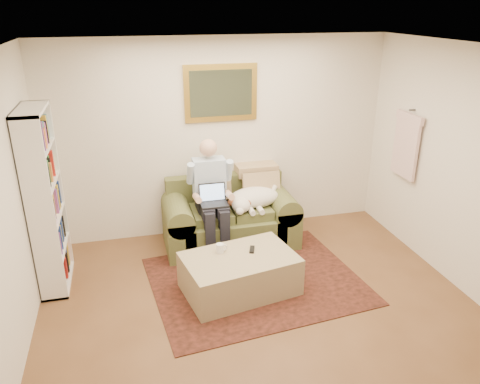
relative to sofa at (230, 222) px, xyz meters
name	(u,v)px	position (x,y,z in m)	size (l,w,h in m)	color
room_shell	(269,201)	(-0.02, -1.68, 1.01)	(4.51, 5.00, 2.61)	brown
rug	(256,280)	(0.07, -0.99, -0.29)	(2.30, 1.84, 0.01)	black
sofa	(230,222)	(0.00, 0.00, 0.00)	(1.70, 0.86, 1.02)	brown
seated_man	(212,199)	(-0.25, -0.16, 0.42)	(0.56, 0.80, 1.43)	#8CADD8
laptop	(213,198)	(-0.25, -0.22, 0.46)	(0.33, 0.26, 0.24)	black
sleeping_dog	(254,197)	(0.30, -0.09, 0.36)	(0.70, 0.44, 0.26)	white
ottoman	(240,274)	(-0.15, -1.13, -0.08)	(1.19, 0.75, 0.43)	tan
coffee_mug	(220,248)	(-0.34, -0.99, 0.19)	(0.08, 0.08, 0.10)	white
tv_remote	(252,249)	(0.01, -1.03, 0.15)	(0.05, 0.15, 0.02)	black
bookshelf	(45,201)	(-2.12, -0.44, 0.71)	(0.28, 0.80, 2.00)	white
wall_mirror	(221,93)	(0.00, 0.43, 1.61)	(0.94, 0.04, 0.72)	gold
hanging_shirt	(406,142)	(2.17, -0.44, 1.06)	(0.06, 0.52, 0.90)	beige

